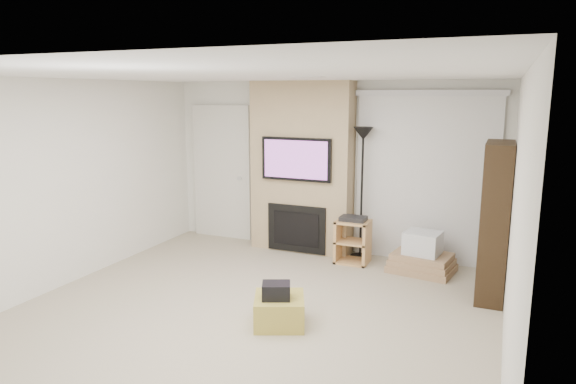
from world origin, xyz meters
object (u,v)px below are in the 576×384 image
at_px(ottoman, 279,310).
at_px(box_stack, 422,257).
at_px(av_stand, 353,238).
at_px(floor_lamp, 363,156).
at_px(bookshelf, 495,221).

bearing_deg(ottoman, box_stack, 63.42).
bearing_deg(box_stack, av_stand, 179.80).
bearing_deg(floor_lamp, ottoman, -94.34).
height_order(ottoman, floor_lamp, floor_lamp).
xyz_separation_m(floor_lamp, bookshelf, (1.77, -0.80, -0.57)).
xyz_separation_m(floor_lamp, box_stack, (0.91, -0.25, -1.27)).
xyz_separation_m(av_stand, box_stack, (0.95, -0.00, -0.14)).
bearing_deg(bookshelf, ottoman, -140.09).
distance_m(floor_lamp, bookshelf, 2.02).
xyz_separation_m(ottoman, bookshelf, (1.95, 1.63, 0.75)).
relative_size(ottoman, box_stack, 0.56).
bearing_deg(box_stack, bookshelf, -32.58).
relative_size(ottoman, floor_lamp, 0.27).
bearing_deg(av_stand, bookshelf, -16.99).
xyz_separation_m(box_stack, bookshelf, (0.86, -0.55, 0.69)).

